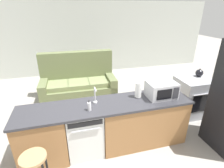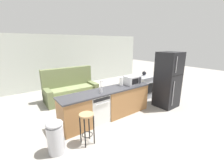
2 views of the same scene
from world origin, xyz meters
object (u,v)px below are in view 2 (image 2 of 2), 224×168
Objects in this scene: refrigerator at (168,80)px; microwave at (132,80)px; couch at (70,90)px; dishwasher at (97,108)px; paper_towel_roll at (121,81)px; kettle at (144,73)px; soap_bottle at (101,90)px; trash_bin at (55,136)px; stove_range at (143,87)px; bar_stool at (87,122)px.

refrigerator reaches higher than microwave.
dishwasher is at bearing -92.17° from couch.
couch reaches higher than paper_towel_roll.
dishwasher is 2.91m from kettle.
refrigerator is 2.54m from soap_bottle.
kettle is at bearing 17.06° from trash_bin.
kettle is (1.37, 0.68, -0.05)m from microwave.
microwave is 1.77× the size of paper_towel_roll.
dishwasher is at bearing -166.22° from kettle.
soap_bottle is 2.33m from couch.
paper_towel_roll is 1.87m from kettle.
microwave is 0.25× the size of couch.
paper_towel_roll is 1.60× the size of soap_bottle.
refrigerator is (-0.00, -1.10, 0.52)m from stove_range.
stove_range is 0.46× the size of refrigerator.
kettle reaches higher than soap_bottle.
refrigerator reaches higher than couch.
kettle is at bearing -28.44° from couch.
dishwasher is 1.53m from microwave.
couch reaches higher than dishwasher.
soap_bottle is at bearing -163.40° from kettle.
trash_bin is at bearing -162.94° from kettle.
soap_bottle is at bearing -89.67° from couch.
trash_bin is 0.37× the size of couch.
bar_stool is at bearing -10.86° from trash_bin.
refrigerator is at bearing -90.01° from stove_range.
kettle is at bearing 18.30° from paper_towel_roll.
paper_towel_roll is 2.53m from trash_bin.
dishwasher is 0.57m from soap_bottle.
dishwasher is at bearing 23.43° from trash_bin.
refrigerator is 2.62× the size of bar_stool.
dishwasher is 1.47m from trash_bin.
refrigerator is 9.44× the size of kettle.
dishwasher is 2.71m from refrigerator.
dishwasher is 0.42× the size of couch.
bar_stool is (-0.69, -0.71, 0.11)m from dishwasher.
paper_towel_roll reaches higher than microwave.
kettle is at bearing 82.17° from refrigerator.
trash_bin is (-0.66, 0.13, -0.16)m from bar_stool.
bar_stool is at bearing -142.83° from soap_bottle.
microwave is at bearing 11.99° from trash_bin.
paper_towel_roll is at bearing 13.18° from soap_bottle.
soap_bottle is 2.79m from kettle.
trash_bin is (-4.12, -1.26, -0.61)m from kettle.
stove_range is 0.45× the size of couch.
microwave reaches higher than bar_stool.
bar_stool is at bearing -154.48° from paper_towel_roll.
microwave is at bearing -13.19° from paper_towel_roll.
couch is (-0.92, 2.04, -0.64)m from paper_towel_roll.
bar_stool is 1.00× the size of trash_bin.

